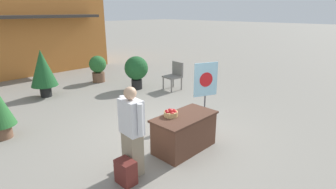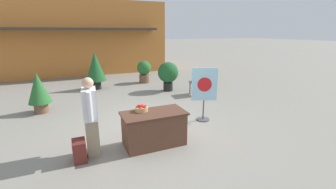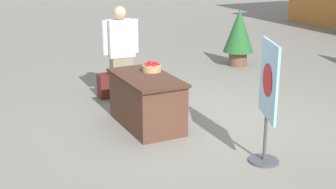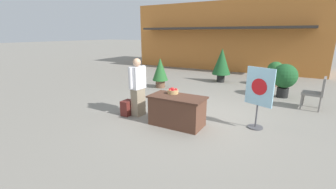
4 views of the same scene
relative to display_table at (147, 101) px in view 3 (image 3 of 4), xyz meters
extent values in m
plane|color=gray|center=(0.24, 0.83, -0.38)|extent=(120.00, 120.00, 0.00)
cube|color=brown|center=(0.00, 0.00, -0.02)|extent=(1.29, 0.67, 0.71)
cube|color=#492C20|center=(0.00, 0.00, 0.35)|extent=(1.37, 0.71, 0.04)
cylinder|color=tan|center=(-0.21, 0.18, 0.42)|extent=(0.28, 0.28, 0.10)
sphere|color=red|center=(-0.12, 0.18, 0.46)|extent=(0.08, 0.08, 0.08)
sphere|color=red|center=(-0.17, 0.26, 0.46)|extent=(0.08, 0.08, 0.08)
sphere|color=#A30F14|center=(-0.26, 0.26, 0.46)|extent=(0.08, 0.08, 0.08)
sphere|color=red|center=(-0.30, 0.19, 0.46)|extent=(0.08, 0.08, 0.08)
sphere|color=red|center=(-0.26, 0.10, 0.46)|extent=(0.08, 0.08, 0.08)
sphere|color=red|center=(-0.17, 0.10, 0.46)|extent=(0.08, 0.08, 0.08)
sphere|color=red|center=(-0.21, 0.17, 0.49)|extent=(0.08, 0.08, 0.08)
sphere|color=red|center=(-0.23, 0.16, 0.49)|extent=(0.08, 0.08, 0.08)
cube|color=gray|center=(-1.26, 0.10, 0.01)|extent=(0.27, 0.36, 0.77)
cube|color=silver|center=(-1.26, 0.10, 0.70)|extent=(0.29, 0.44, 0.60)
sphere|color=tan|center=(-1.26, 0.10, 1.11)|extent=(0.21, 0.21, 0.21)
cylinder|color=silver|center=(-1.24, 0.36, 0.72)|extent=(0.09, 0.09, 0.56)
cylinder|color=silver|center=(-1.28, -0.16, 0.72)|extent=(0.09, 0.09, 0.56)
cube|color=maroon|center=(-1.54, -0.05, -0.17)|extent=(0.24, 0.34, 0.42)
cylinder|color=#4C4C51|center=(1.75, 0.78, -0.36)|extent=(0.36, 0.36, 0.03)
cylinder|color=#4C4C51|center=(1.75, 0.78, -0.07)|extent=(0.04, 0.04, 0.55)
cube|color=#99D1EA|center=(1.75, 0.78, 0.65)|extent=(0.65, 0.30, 0.90)
cylinder|color=red|center=(1.74, 0.76, 0.65)|extent=(0.36, 0.16, 0.39)
cylinder|color=brown|center=(-2.48, 3.27, -0.22)|extent=(0.40, 0.40, 0.31)
cone|color=#28662D|center=(-2.48, 3.27, 0.40)|extent=(0.66, 0.66, 0.93)
camera|label=1|loc=(-3.73, -3.15, 2.38)|focal=28.00mm
camera|label=2|loc=(-1.52, -4.25, 2.04)|focal=24.00mm
camera|label=3|loc=(5.87, -2.54, 2.09)|focal=50.00mm
camera|label=4|loc=(2.39, -4.68, 1.85)|focal=24.00mm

